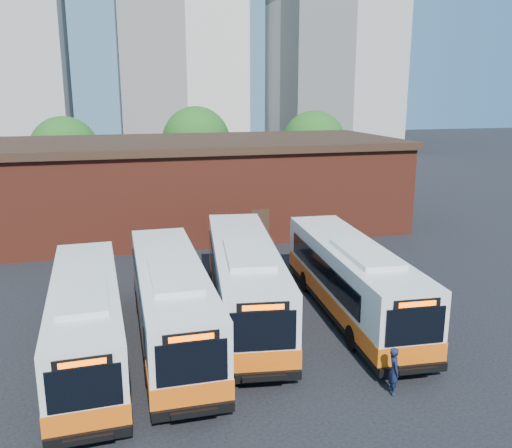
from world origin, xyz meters
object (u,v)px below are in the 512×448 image
object	(u,v)px
bus_mideast	(245,282)
transit_worker	(394,371)
bus_west	(87,323)
bus_midwest	(172,304)
bus_east	(351,282)

from	to	relation	value
bus_mideast	transit_worker	xyz separation A→B (m)	(3.24, -7.42, -0.76)
bus_west	bus_mideast	distance (m)	6.96
bus_midwest	bus_east	xyz separation A→B (m)	(7.99, 0.60, 0.01)
bus_mideast	transit_worker	size ratio (longest dim) A/B	7.96
bus_midwest	bus_mideast	distance (m)	3.70
bus_east	transit_worker	world-z (taller)	bus_east
bus_mideast	transit_worker	world-z (taller)	bus_mideast
transit_worker	bus_east	bearing A→B (deg)	1.86
bus_west	bus_mideast	world-z (taller)	bus_mideast
bus_east	transit_worker	bearing A→B (deg)	-98.52
bus_west	bus_east	world-z (taller)	bus_east
bus_west	bus_east	xyz separation A→B (m)	(11.19, 1.39, 0.09)
bus_west	bus_midwest	world-z (taller)	bus_midwest
bus_west	transit_worker	world-z (taller)	bus_west
bus_west	bus_midwest	size ratio (longest dim) A/B	0.95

